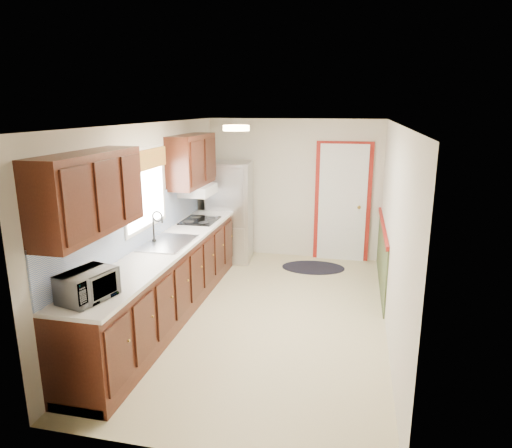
% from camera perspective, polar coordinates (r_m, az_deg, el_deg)
% --- Properties ---
extents(room_shell, '(3.20, 5.20, 2.52)m').
position_cam_1_polar(room_shell, '(5.56, 1.16, -0.06)').
color(room_shell, '#C8BB8D').
rests_on(room_shell, ground).
extents(kitchen_run, '(0.63, 4.00, 2.20)m').
position_cam_1_polar(kitchen_run, '(5.77, -11.60, -3.86)').
color(kitchen_run, '#35150C').
rests_on(kitchen_run, ground).
extents(back_wall_trim, '(1.12, 2.30, 2.08)m').
position_cam_1_polar(back_wall_trim, '(7.68, 11.71, 1.33)').
color(back_wall_trim, maroon).
rests_on(back_wall_trim, ground).
extents(ceiling_fixture, '(0.30, 0.30, 0.06)m').
position_cam_1_polar(ceiling_fixture, '(5.26, -2.49, 11.90)').
color(ceiling_fixture, '#FFD88C').
rests_on(ceiling_fixture, room_shell).
extents(microwave, '(0.37, 0.53, 0.32)m').
position_cam_1_polar(microwave, '(4.28, -20.36, -6.87)').
color(microwave, white).
rests_on(microwave, kitchen_run).
extents(refrigerator, '(0.77, 0.75, 1.70)m').
position_cam_1_polar(refrigerator, '(7.81, -3.25, 1.55)').
color(refrigerator, '#B7B7BC').
rests_on(refrigerator, ground).
extents(rug, '(1.09, 0.75, 0.01)m').
position_cam_1_polar(rug, '(7.65, 7.16, -5.41)').
color(rug, black).
rests_on(rug, ground).
extents(cooktop, '(0.49, 0.59, 0.02)m').
position_cam_1_polar(cooktop, '(6.85, -7.04, 0.46)').
color(cooktop, black).
rests_on(cooktop, kitchen_run).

